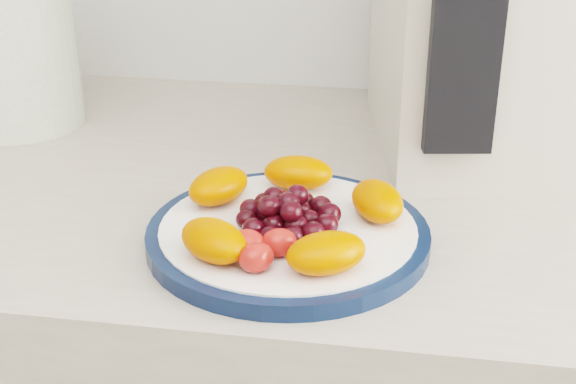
# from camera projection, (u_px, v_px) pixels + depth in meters

# --- Properties ---
(plate_rim) EXTENTS (0.25, 0.25, 0.01)m
(plate_rim) POSITION_uv_depth(u_px,v_px,m) (288.00, 236.00, 0.71)
(plate_rim) COLOR #0C1B39
(plate_rim) RESTS_ON counter
(plate_face) EXTENTS (0.23, 0.23, 0.02)m
(plate_face) POSITION_uv_depth(u_px,v_px,m) (288.00, 235.00, 0.70)
(plate_face) COLOR white
(plate_face) RESTS_ON counter
(canister) EXTENTS (0.19, 0.19, 0.19)m
(canister) POSITION_uv_depth(u_px,v_px,m) (9.00, 47.00, 0.95)
(canister) COLOR #436212
(canister) RESTS_ON counter
(appliance_panel) EXTENTS (0.07, 0.03, 0.28)m
(appliance_panel) POSITION_uv_depth(u_px,v_px,m) (469.00, 3.00, 0.71)
(appliance_panel) COLOR black
(appliance_panel) RESTS_ON appliance_body
(fruit_plate) EXTENTS (0.21, 0.21, 0.03)m
(fruit_plate) POSITION_uv_depth(u_px,v_px,m) (285.00, 212.00, 0.69)
(fruit_plate) COLOR #DD4100
(fruit_plate) RESTS_ON plate_face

